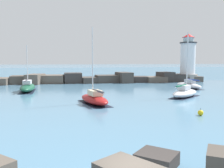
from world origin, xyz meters
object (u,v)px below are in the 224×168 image
(lighthouse, at_px, (188,61))
(sailboat_moored_4, at_px, (28,87))
(sailboat_moored_3, at_px, (185,93))
(mooring_buoy_orange_near, at_px, (201,113))
(sailboat_moored_0, at_px, (94,99))
(sailboat_moored_1, at_px, (189,85))

(lighthouse, xyz_separation_m, sailboat_moored_4, (-35.76, -14.24, -4.22))
(lighthouse, relative_size, sailboat_moored_3, 1.27)
(mooring_buoy_orange_near, bearing_deg, sailboat_moored_4, 131.28)
(sailboat_moored_0, distance_m, sailboat_moored_4, 17.00)
(lighthouse, distance_m, mooring_buoy_orange_near, 40.02)
(sailboat_moored_3, bearing_deg, sailboat_moored_0, -166.24)
(sailboat_moored_1, relative_size, sailboat_moored_4, 1.18)
(lighthouse, height_order, mooring_buoy_orange_near, lighthouse)
(sailboat_moored_4, height_order, mooring_buoy_orange_near, sailboat_moored_4)
(sailboat_moored_1, height_order, sailboat_moored_4, sailboat_moored_1)
(sailboat_moored_0, xyz_separation_m, sailboat_moored_1, (19.05, 13.74, -0.00))
(lighthouse, height_order, sailboat_moored_1, lighthouse)
(lighthouse, distance_m, sailboat_moored_1, 16.41)
(sailboat_moored_0, height_order, sailboat_moored_4, sailboat_moored_0)
(lighthouse, bearing_deg, sailboat_moored_1, -115.39)
(sailboat_moored_3, xyz_separation_m, mooring_buoy_orange_near, (-3.86, -11.33, -0.38))
(lighthouse, height_order, sailboat_moored_3, lighthouse)
(sailboat_moored_4, distance_m, mooring_buoy_orange_near, 29.15)
(sailboat_moored_0, height_order, sailboat_moored_1, sailboat_moored_1)
(sailboat_moored_4, bearing_deg, sailboat_moored_1, -0.12)
(sailboat_moored_3, relative_size, mooring_buoy_orange_near, 12.54)
(sailboat_moored_1, xyz_separation_m, mooring_buoy_orange_near, (-9.74, -21.85, -0.35))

